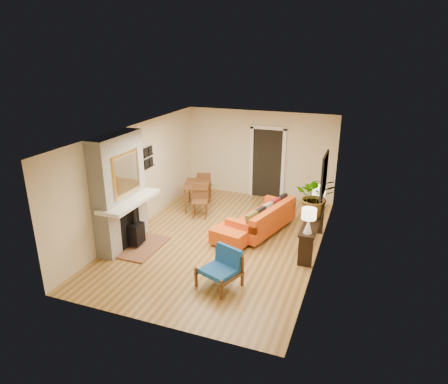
# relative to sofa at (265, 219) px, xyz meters

# --- Properties ---
(room_shell) EXTENTS (6.50, 6.50, 6.50)m
(room_shell) POSITION_rel_sofa_xyz_m (-0.24, 1.82, 0.90)
(room_shell) COLOR #B58745
(room_shell) RESTS_ON ground
(fireplace) EXTENTS (1.09, 1.68, 2.60)m
(fireplace) POSITION_rel_sofa_xyz_m (-2.84, -1.81, 0.90)
(fireplace) COLOR white
(fireplace) RESTS_ON ground
(sofa) EXTENTS (1.35, 2.14, 0.78)m
(sofa) POSITION_rel_sofa_xyz_m (0.00, 0.00, 0.00)
(sofa) COLOR silver
(sofa) RESTS_ON ground
(ottoman) EXTENTS (0.97, 0.97, 0.41)m
(ottoman) POSITION_rel_sofa_xyz_m (-0.52, -0.90, -0.11)
(ottoman) COLOR silver
(ottoman) RESTS_ON ground
(blue_chair) EXTENTS (0.90, 0.89, 0.73)m
(blue_chair) POSITION_rel_sofa_xyz_m (-0.15, -2.54, 0.05)
(blue_chair) COLOR brown
(blue_chair) RESTS_ON ground
(dining_table) EXTENTS (1.06, 1.73, 0.91)m
(dining_table) POSITION_rel_sofa_xyz_m (-2.12, 0.84, 0.25)
(dining_table) COLOR brown
(dining_table) RESTS_ON ground
(console_table) EXTENTS (0.34, 1.85, 0.72)m
(console_table) POSITION_rel_sofa_xyz_m (1.23, -0.49, 0.23)
(console_table) COLOR black
(console_table) RESTS_ON ground
(lamp_near) EXTENTS (0.30, 0.30, 0.54)m
(lamp_near) POSITION_rel_sofa_xyz_m (1.23, -1.22, 0.72)
(lamp_near) COLOR white
(lamp_near) RESTS_ON console_table
(lamp_far) EXTENTS (0.30, 0.30, 0.54)m
(lamp_far) POSITION_rel_sofa_xyz_m (1.23, 0.24, 0.72)
(lamp_far) COLOR white
(lamp_far) RESTS_ON console_table
(houseplant) EXTENTS (0.99, 0.90, 0.96)m
(houseplant) POSITION_rel_sofa_xyz_m (1.22, -0.29, 0.86)
(houseplant) COLOR #1E5919
(houseplant) RESTS_ON console_table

